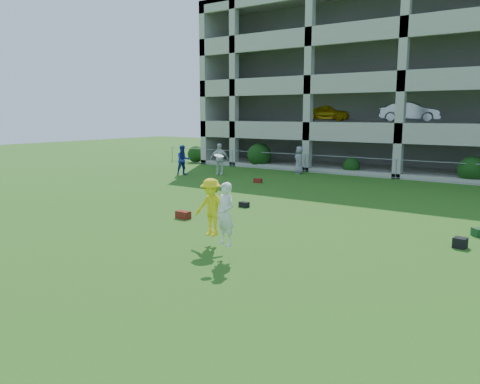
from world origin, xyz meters
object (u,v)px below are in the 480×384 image
Objects in this scene: crate_d at (460,243)px; frisbee_contest at (215,209)px; bystander_a at (183,160)px; bystander_b at (219,159)px; bystander_c at (299,160)px; parking_garage at (436,83)px.

frisbee_contest reaches higher than crate_d.
bystander_b is (1.83, 1.37, 0.06)m from bystander_a.
crate_d is at bearing -0.63° from bystander_c.
bystander_a is 0.94× the size of bystander_b.
bystander_c is at bearing 110.03° from frisbee_contest.
crate_d is 7.16m from frisbee_contest.
bystander_a is 2.29m from bystander_b.
parking_garage is at bearing 28.19° from bystander_b.
frisbee_contest is 26.78m from parking_garage.
crate_d is 0.01× the size of parking_garage.
bystander_b is 1.13× the size of bystander_c.
frisbee_contest is 0.08× the size of parking_garage.
frisbee_contest reaches higher than bystander_b.
bystander_a is at bearing 134.79° from frisbee_contest.
crate_d is at bearing 35.46° from frisbee_contest.
bystander_c is 12.48m from parking_garage.
crate_d is at bearing -55.01° from bystander_b.
crate_d is (15.75, -9.15, -0.85)m from bystander_b.
bystander_b is 17.11m from parking_garage.
bystander_b is 5.16m from bystander_c.
parking_garage is (-0.15, 26.34, 4.85)m from frisbee_contest.
bystander_a reaches higher than crate_d.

